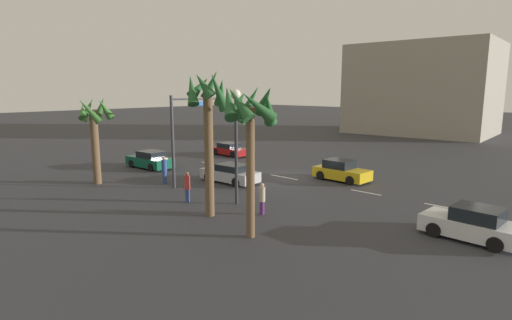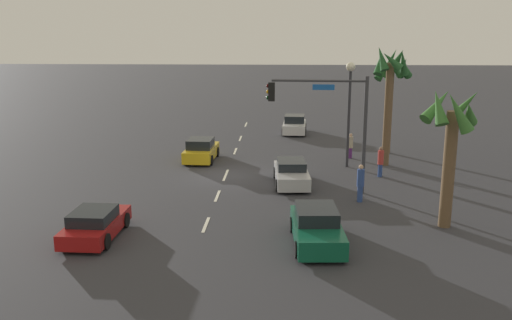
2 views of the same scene
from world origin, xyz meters
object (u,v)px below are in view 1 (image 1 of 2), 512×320
at_px(pedestrian_1, 262,198).
at_px(car_3, 472,224).
at_px(car_4, 230,150).
at_px(traffic_signal, 194,124).
at_px(palm_tree_0, 94,123).
at_px(building_1, 422,89).
at_px(car_1, 150,160).
at_px(pedestrian_0, 164,169).
at_px(palm_tree_1, 249,117).
at_px(car_2, 230,174).
at_px(car_0, 341,171).
at_px(streetlamp, 236,125).
at_px(palm_tree_2, 208,111).
at_px(pedestrian_2, 187,186).

bearing_deg(pedestrian_1, car_3, -158.69).
bearing_deg(car_4, traffic_signal, 125.10).
xyz_separation_m(car_4, palm_tree_0, (-2.07, 14.56, 3.59)).
bearing_deg(building_1, car_1, 79.28).
distance_m(pedestrian_0, palm_tree_1, 12.66).
xyz_separation_m(car_3, car_4, (24.01, -8.56, -0.10)).
height_order(car_2, palm_tree_0, palm_tree_0).
xyz_separation_m(car_0, streetlamp, (1.20, 9.29, 3.80)).
relative_size(streetlamp, pedestrian_0, 3.41).
relative_size(car_3, building_1, 0.21).
distance_m(car_3, palm_tree_0, 23.01).
xyz_separation_m(car_0, car_1, (14.01, 6.64, -0.01)).
height_order(traffic_signal, building_1, building_1).
height_order(palm_tree_0, palm_tree_2, palm_tree_2).
bearing_deg(palm_tree_0, pedestrian_0, -136.43).
bearing_deg(pedestrian_2, car_2, -70.56).
xyz_separation_m(car_0, car_4, (13.82, -2.30, -0.09)).
relative_size(car_0, pedestrian_1, 2.41).
relative_size(car_0, palm_tree_0, 0.67).
bearing_deg(car_4, car_0, 170.55).
bearing_deg(car_1, palm_tree_0, 111.94).
relative_size(car_2, pedestrian_1, 2.63).
height_order(car_1, car_3, car_3).
bearing_deg(palm_tree_1, car_0, -76.73).
distance_m(car_4, streetlamp, 17.58).
bearing_deg(building_1, pedestrian_1, 98.70).
distance_m(car_1, car_2, 8.68).
xyz_separation_m(car_4, building_1, (-5.74, -33.55, 5.84)).
bearing_deg(car_1, car_2, -174.24).
distance_m(pedestrian_2, palm_tree_0, 8.91).
bearing_deg(pedestrian_1, car_2, -31.40).
bearing_deg(palm_tree_2, streetlamp, -77.15).
bearing_deg(traffic_signal, building_1, -88.31).
relative_size(car_1, car_4, 1.09).
bearing_deg(traffic_signal, palm_tree_1, 153.40).
bearing_deg(car_1, palm_tree_1, 160.71).
xyz_separation_m(car_2, palm_tree_0, (6.37, 6.49, 3.56)).
bearing_deg(palm_tree_1, traffic_signal, -26.60).
bearing_deg(palm_tree_2, car_2, -51.56).
xyz_separation_m(car_3, traffic_signal, (16.99, 1.44, 3.44)).
bearing_deg(pedestrian_2, car_1, -22.27).
xyz_separation_m(pedestrian_1, pedestrian_2, (4.73, 1.15, 0.06)).
height_order(palm_tree_0, building_1, building_1).
height_order(car_2, car_3, car_3).
bearing_deg(traffic_signal, pedestrian_1, 165.41).
distance_m(pedestrian_1, palm_tree_0, 13.57).
xyz_separation_m(streetlamp, building_1, (6.88, -45.14, 1.94)).
relative_size(car_0, traffic_signal, 0.66).
height_order(pedestrian_0, pedestrian_2, pedestrian_0).
bearing_deg(building_1, car_0, 99.93).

